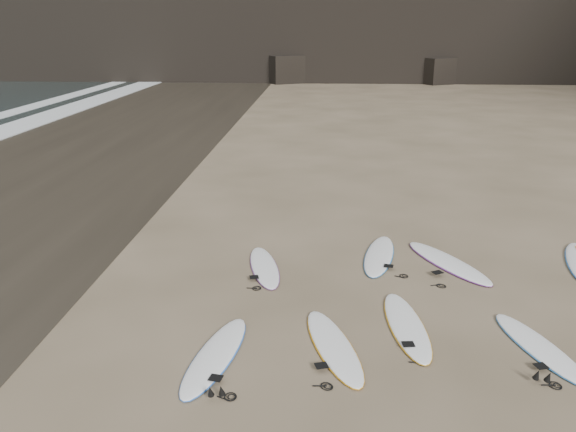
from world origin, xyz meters
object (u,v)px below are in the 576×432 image
at_px(surfboard_3, 539,347).
at_px(surfboard_6, 379,255).
at_px(surfboard_2, 407,325).
at_px(surfboard_5, 264,266).
at_px(surfboard_1, 334,345).
at_px(surfboard_7, 448,262).
at_px(surfboard_0, 215,355).

relative_size(surfboard_3, surfboard_6, 0.92).
height_order(surfboard_2, surfboard_3, surfboard_2).
height_order(surfboard_3, surfboard_5, same).
bearing_deg(surfboard_6, surfboard_3, -46.92).
relative_size(surfboard_2, surfboard_3, 1.07).
bearing_deg(surfboard_6, surfboard_1, -94.19).
xyz_separation_m(surfboard_1, surfboard_7, (2.68, 3.70, 0.00)).
xyz_separation_m(surfboard_5, surfboard_6, (2.65, 0.82, 0.00)).
height_order(surfboard_1, surfboard_5, surfboard_1).
bearing_deg(surfboard_6, surfboard_5, -151.19).
xyz_separation_m(surfboard_2, surfboard_3, (2.16, -0.59, -0.00)).
height_order(surfboard_1, surfboard_7, surfboard_7).
xyz_separation_m(surfboard_2, surfboard_5, (-2.85, 2.44, -0.00)).
xyz_separation_m(surfboard_3, surfboard_5, (-5.01, 3.03, -0.00)).
bearing_deg(surfboard_7, surfboard_3, -105.48).
bearing_deg(surfboard_3, surfboard_5, 131.11).
distance_m(surfboard_1, surfboard_2, 1.54).
distance_m(surfboard_0, surfboard_2, 3.50).
bearing_deg(surfboard_1, surfboard_5, 98.36).
height_order(surfboard_5, surfboard_7, surfboard_7).
distance_m(surfboard_3, surfboard_5, 5.85).
bearing_deg(surfboard_5, surfboard_7, -7.01).
bearing_deg(surfboard_3, surfboard_2, 146.98).
height_order(surfboard_0, surfboard_2, surfboard_2).
distance_m(surfboard_3, surfboard_6, 4.51).
xyz_separation_m(surfboard_1, surfboard_5, (-1.51, 3.20, -0.00)).
bearing_deg(surfboard_3, surfboard_7, 85.23).
distance_m(surfboard_0, surfboard_5, 3.64).
bearing_deg(surfboard_2, surfboard_1, -156.11).
relative_size(surfboard_0, surfboard_3, 1.05).
bearing_deg(surfboard_5, surfboard_3, -44.89).
height_order(surfboard_2, surfboard_6, surfboard_6).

